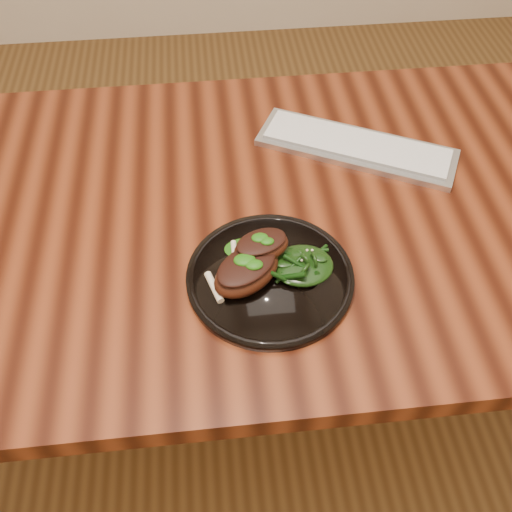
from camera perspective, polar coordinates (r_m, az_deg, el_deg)
The scene contains 7 objects.
desk at distance 1.07m, azimuth 1.03°, elevation 1.95°, with size 1.60×0.80×0.75m.
plate at distance 0.89m, azimuth 1.41°, elevation -2.11°, with size 0.26×0.26×0.02m.
lamb_chop_front at distance 0.86m, azimuth -1.00°, elevation -1.50°, with size 0.14×0.13×0.05m.
lamb_chop_back at distance 0.87m, azimuth 0.48°, elevation 0.97°, with size 0.10×0.08×0.04m.
herb_smear at distance 0.92m, azimuth -1.04°, elevation 0.79°, with size 0.07×0.05×0.00m, color #114B08.
greens_heap at distance 0.88m, azimuth 4.71°, elevation -0.68°, with size 0.10×0.09×0.04m.
keyboard at distance 1.13m, azimuth 10.01°, elevation 10.73°, with size 0.39×0.27×0.02m.
Camera 1 is at (-0.10, -0.71, 1.46)m, focal length 40.00 mm.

